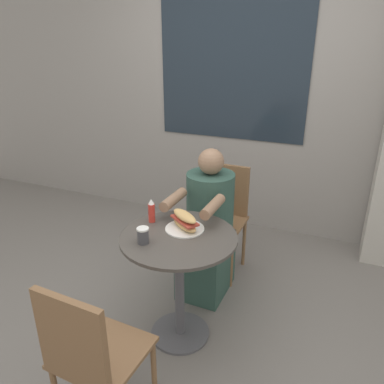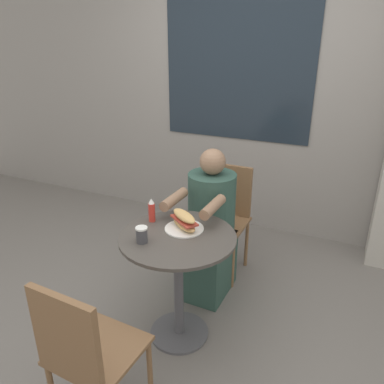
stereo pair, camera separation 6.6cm
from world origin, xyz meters
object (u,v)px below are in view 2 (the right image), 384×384
Objects in this scene: cafe_table at (178,264)px; seated_diner at (209,233)px; condiment_bottle at (152,210)px; empty_chair_across at (83,350)px; drink_cup at (142,235)px; diner_chair at (226,209)px; sandwich_on_plate at (184,222)px.

seated_diner reaches higher than cafe_table.
cafe_table is at bearing -23.15° from condiment_bottle.
seated_diner reaches higher than condiment_bottle.
empty_chair_across is 9.31× the size of drink_cup.
condiment_bottle is at bearing 108.17° from drink_cup.
drink_cup is at bearing -134.13° from cafe_table.
condiment_bottle is (-0.21, -0.43, 0.33)m from seated_diner.
seated_diner is 7.15× the size of condiment_bottle.
seated_diner is 0.76m from drink_cup.
condiment_bottle reaches higher than diner_chair.
seated_diner is 4.68× the size of sandwich_on_plate.
drink_cup is at bearing -121.05° from sandwich_on_plate.
drink_cup is at bearing 80.09° from seated_diner.
cafe_table is 0.88m from diner_chair.
sandwich_on_plate is (0.08, 0.85, 0.26)m from empty_chair_across.
condiment_bottle reaches higher than drink_cup.
seated_diner reaches higher than sandwich_on_plate.
diner_chair is at bearing 90.86° from cafe_table.
diner_chair is at bearing 82.55° from drink_cup.
drink_cup is (-0.13, -0.68, 0.30)m from seated_diner.
diner_chair is 1.07m from drink_cup.
condiment_bottle reaches higher than empty_chair_across.
seated_diner is (-0.02, 0.53, -0.06)m from cafe_table.
sandwich_on_plate is at bearing 92.61° from cafe_table.
empty_chair_across is at bearing 88.11° from seated_diner.
diner_chair is 0.83m from sandwich_on_plate.
seated_diner reaches higher than diner_chair.
seated_diner is (-0.00, -0.35, -0.05)m from diner_chair.
sandwich_on_plate is at bearing -3.01° from condiment_bottle.
empty_chair_across is 0.92m from condiment_bottle.
empty_chair_across is 5.63× the size of condiment_bottle.
cafe_table is 0.32m from drink_cup.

